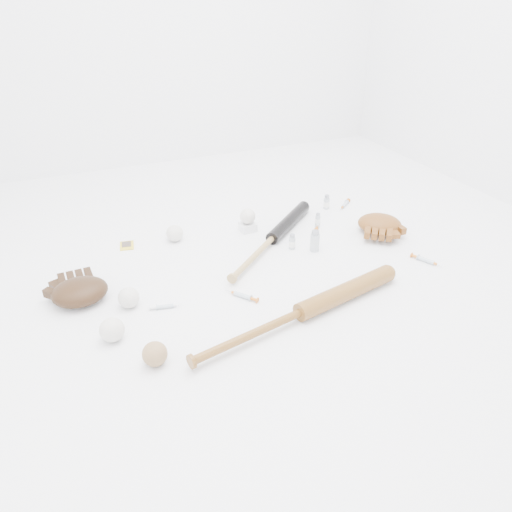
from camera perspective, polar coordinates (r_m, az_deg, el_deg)
name	(u,v)px	position (r m, az deg, el deg)	size (l,w,h in m)	color
bat_dark	(272,238)	(2.21, 1.88, 2.06)	(0.80, 0.06, 0.06)	black
bat_wood	(301,312)	(1.74, 5.18, -6.40)	(0.93, 0.07, 0.07)	brown
glove_dark	(80,291)	(1.93, -19.51, -3.84)	(0.24, 0.24, 0.09)	black
glove_tan	(380,224)	(2.38, 13.95, 3.61)	(0.24, 0.24, 0.09)	brown
trading_card	(127,246)	(2.28, -14.54, 1.16)	(0.06, 0.08, 0.00)	gold
pedestal	(248,227)	(2.33, -0.95, 3.34)	(0.07, 0.07, 0.04)	white
baseball_on_pedestal	(248,216)	(2.31, -0.97, 4.57)	(0.07, 0.07, 0.07)	silver
baseball_left	(112,330)	(1.71, -16.14, -8.11)	(0.08, 0.08, 0.08)	silver
baseball_upper	(175,233)	(2.26, -9.28, 2.58)	(0.08, 0.08, 0.08)	silver
baseball_mid	(129,298)	(1.85, -14.35, -4.64)	(0.08, 0.08, 0.08)	silver
baseball_aged	(155,354)	(1.58, -11.49, -10.91)	(0.08, 0.08, 0.08)	#947047
syringe_0	(165,306)	(1.83, -10.34, -5.70)	(0.13, 0.02, 0.02)	#ADBCC6
syringe_1	(243,296)	(1.86, -1.55, -4.54)	(0.15, 0.03, 0.02)	#ADBCC6
syringe_2	(318,224)	(2.40, 7.09, 3.61)	(0.13, 0.02, 0.02)	#ADBCC6
syringe_3	(426,260)	(2.20, 18.84, -0.46)	(0.16, 0.03, 0.02)	#ADBCC6
syringe_4	(345,204)	(2.64, 10.11, 5.82)	(0.15, 0.03, 0.02)	#ADBCC6
vial_0	(318,219)	(2.40, 7.07, 4.22)	(0.02, 0.02, 0.06)	#AAB4BB
vial_1	(327,202)	(2.58, 8.07, 6.14)	(0.03, 0.03, 0.07)	#AAB4BB
vial_2	(292,242)	(2.18, 4.16, 1.65)	(0.03, 0.03, 0.07)	#AAB4BB
vial_3	(315,241)	(2.17, 6.75, 1.75)	(0.04, 0.04, 0.09)	#AAB4BB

